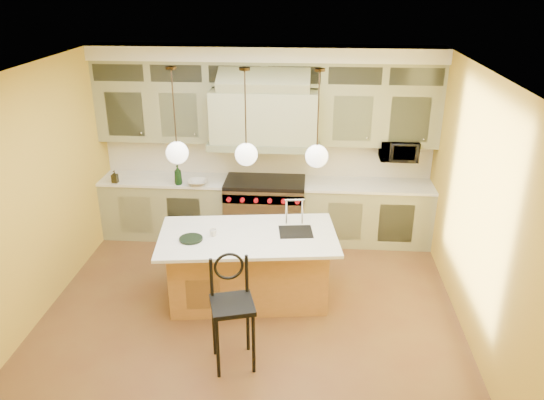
# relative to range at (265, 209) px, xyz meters

# --- Properties ---
(floor) EXTENTS (5.00, 5.00, 0.00)m
(floor) POSITION_rel_range_xyz_m (0.00, -2.14, -0.49)
(floor) COLOR brown
(floor) RESTS_ON ground
(ceiling) EXTENTS (5.00, 5.00, 0.00)m
(ceiling) POSITION_rel_range_xyz_m (0.00, -2.14, 2.41)
(ceiling) COLOR white
(ceiling) RESTS_ON wall_back
(wall_back) EXTENTS (5.00, 0.00, 5.00)m
(wall_back) POSITION_rel_range_xyz_m (0.00, 0.36, 0.96)
(wall_back) COLOR gold
(wall_back) RESTS_ON ground
(wall_front) EXTENTS (5.00, 0.00, 5.00)m
(wall_front) POSITION_rel_range_xyz_m (0.00, -4.64, 0.96)
(wall_front) COLOR gold
(wall_front) RESTS_ON ground
(wall_left) EXTENTS (0.00, 5.00, 5.00)m
(wall_left) POSITION_rel_range_xyz_m (-2.50, -2.14, 0.96)
(wall_left) COLOR gold
(wall_left) RESTS_ON ground
(wall_right) EXTENTS (0.00, 5.00, 5.00)m
(wall_right) POSITION_rel_range_xyz_m (2.50, -2.14, 0.96)
(wall_right) COLOR gold
(wall_right) RESTS_ON ground
(back_cabinetry) EXTENTS (5.00, 0.77, 2.90)m
(back_cabinetry) POSITION_rel_range_xyz_m (0.00, 0.09, 0.94)
(back_cabinetry) COLOR #959870
(back_cabinetry) RESTS_ON floor
(range) EXTENTS (1.20, 0.74, 0.96)m
(range) POSITION_rel_range_xyz_m (0.00, 0.00, 0.00)
(range) COLOR silver
(range) RESTS_ON floor
(kitchen_island) EXTENTS (2.26, 1.41, 1.35)m
(kitchen_island) POSITION_rel_range_xyz_m (-0.05, -1.70, -0.01)
(kitchen_island) COLOR #A5753A
(kitchen_island) RESTS_ON floor
(counter_stool) EXTENTS (0.53, 0.53, 1.23)m
(counter_stool) POSITION_rel_range_xyz_m (-0.08, -2.90, 0.22)
(counter_stool) COLOR black
(counter_stool) RESTS_ON floor
(microwave) EXTENTS (0.54, 0.37, 0.30)m
(microwave) POSITION_rel_range_xyz_m (1.95, 0.11, 0.96)
(microwave) COLOR black
(microwave) RESTS_ON back_cabinetry
(oil_bottle_a) EXTENTS (0.12, 0.12, 0.30)m
(oil_bottle_a) POSITION_rel_range_xyz_m (-1.27, -0.22, 0.61)
(oil_bottle_a) COLOR black
(oil_bottle_a) RESTS_ON back_cabinetry
(oil_bottle_b) EXTENTS (0.09, 0.09, 0.19)m
(oil_bottle_b) POSITION_rel_range_xyz_m (-2.23, -0.22, 0.55)
(oil_bottle_b) COLOR black
(oil_bottle_b) RESTS_ON back_cabinetry
(fruit_bowl) EXTENTS (0.34, 0.34, 0.07)m
(fruit_bowl) POSITION_rel_range_xyz_m (-0.98, -0.22, 0.49)
(fruit_bowl) COLOR beige
(fruit_bowl) RESTS_ON back_cabinetry
(cup) EXTENTS (0.10, 0.10, 0.08)m
(cup) POSITION_rel_range_xyz_m (-0.46, -1.79, 0.48)
(cup) COLOR silver
(cup) RESTS_ON kitchen_island
(pendant_left) EXTENTS (0.26, 0.26, 1.11)m
(pendant_left) POSITION_rel_range_xyz_m (-0.86, -1.69, 1.46)
(pendant_left) COLOR #2D2319
(pendant_left) RESTS_ON ceiling
(pendant_center) EXTENTS (0.26, 0.26, 1.11)m
(pendant_center) POSITION_rel_range_xyz_m (-0.06, -1.69, 1.46)
(pendant_center) COLOR #2D2319
(pendant_center) RESTS_ON ceiling
(pendant_right) EXTENTS (0.26, 0.26, 1.11)m
(pendant_right) POSITION_rel_range_xyz_m (0.74, -1.69, 1.46)
(pendant_right) COLOR #2D2319
(pendant_right) RESTS_ON ceiling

